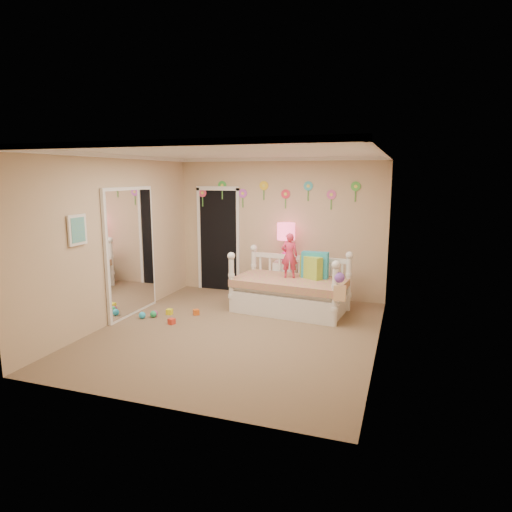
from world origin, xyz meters
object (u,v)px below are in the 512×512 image
(nightstand, at_px, (285,280))
(table_lamp, at_px, (286,236))
(child, at_px, (289,255))
(daybed, at_px, (290,282))

(nightstand, distance_m, table_lamp, 0.83)
(child, height_order, table_lamp, table_lamp)
(nightstand, xyz_separation_m, table_lamp, (-0.00, 0.00, 0.83))
(daybed, relative_size, table_lamp, 2.61)
(child, height_order, nightstand, child)
(child, distance_m, table_lamp, 0.74)
(daybed, distance_m, child, 0.45)
(daybed, bearing_deg, nightstand, 116.80)
(daybed, relative_size, nightstand, 2.67)
(child, xyz_separation_m, nightstand, (-0.24, 0.66, -0.60))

